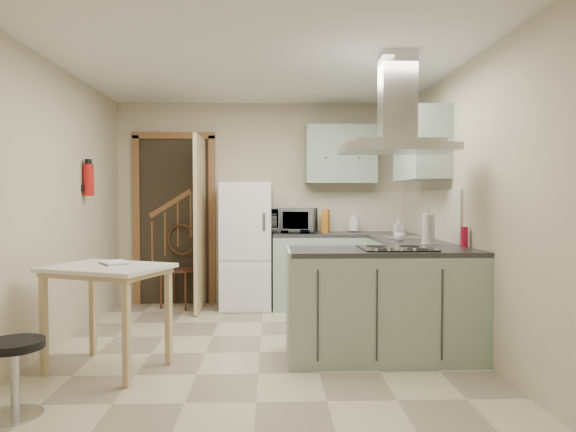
{
  "coord_description": "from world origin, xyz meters",
  "views": [
    {
      "loc": [
        0.1,
        -4.34,
        1.32
      ],
      "look_at": [
        0.26,
        0.45,
        1.15
      ],
      "focal_mm": 32.0,
      "sensor_mm": 36.0,
      "label": 1
    }
  ],
  "objects_px": {
    "peninsula": "(384,304)",
    "microwave": "(294,220)",
    "stool": "(15,378)",
    "fridge": "(246,245)",
    "drop_leaf_table": "(108,318)",
    "bentwood_chair": "(180,270)",
    "extractor_hood": "(397,149)"
  },
  "relations": [
    {
      "from": "peninsula",
      "to": "microwave",
      "type": "xyz_separation_m",
      "value": [
        -0.65,
        2.02,
        0.6
      ]
    },
    {
      "from": "stool",
      "to": "microwave",
      "type": "bearing_deg",
      "value": 59.39
    },
    {
      "from": "fridge",
      "to": "microwave",
      "type": "bearing_deg",
      "value": 4.36
    },
    {
      "from": "drop_leaf_table",
      "to": "microwave",
      "type": "xyz_separation_m",
      "value": [
        1.52,
        2.25,
        0.65
      ]
    },
    {
      "from": "peninsula",
      "to": "drop_leaf_table",
      "type": "xyz_separation_m",
      "value": [
        -2.18,
        -0.22,
        -0.05
      ]
    },
    {
      "from": "fridge",
      "to": "peninsula",
      "type": "height_order",
      "value": "fridge"
    },
    {
      "from": "drop_leaf_table",
      "to": "microwave",
      "type": "distance_m",
      "value": 2.79
    },
    {
      "from": "bentwood_chair",
      "to": "stool",
      "type": "height_order",
      "value": "bentwood_chair"
    },
    {
      "from": "extractor_hood",
      "to": "bentwood_chair",
      "type": "distance_m",
      "value": 3.21
    },
    {
      "from": "extractor_hood",
      "to": "bentwood_chair",
      "type": "bearing_deg",
      "value": 136.21
    },
    {
      "from": "peninsula",
      "to": "microwave",
      "type": "distance_m",
      "value": 2.21
    },
    {
      "from": "bentwood_chair",
      "to": "extractor_hood",
      "type": "bearing_deg",
      "value": -24.69
    },
    {
      "from": "extractor_hood",
      "to": "microwave",
      "type": "relative_size",
      "value": 1.69
    },
    {
      "from": "stool",
      "to": "microwave",
      "type": "height_order",
      "value": "microwave"
    },
    {
      "from": "drop_leaf_table",
      "to": "bentwood_chair",
      "type": "bearing_deg",
      "value": 108.01
    },
    {
      "from": "microwave",
      "to": "extractor_hood",
      "type": "bearing_deg",
      "value": -56.02
    },
    {
      "from": "fridge",
      "to": "extractor_hood",
      "type": "height_order",
      "value": "extractor_hood"
    },
    {
      "from": "fridge",
      "to": "extractor_hood",
      "type": "relative_size",
      "value": 1.67
    },
    {
      "from": "stool",
      "to": "bentwood_chair",
      "type": "bearing_deg",
      "value": 81.77
    },
    {
      "from": "peninsula",
      "to": "stool",
      "type": "xyz_separation_m",
      "value": [
        -2.47,
        -1.05,
        -0.22
      ]
    },
    {
      "from": "drop_leaf_table",
      "to": "stool",
      "type": "distance_m",
      "value": 0.9
    },
    {
      "from": "drop_leaf_table",
      "to": "stool",
      "type": "xyz_separation_m",
      "value": [
        -0.3,
        -0.83,
        -0.17
      ]
    },
    {
      "from": "extractor_hood",
      "to": "stool",
      "type": "height_order",
      "value": "extractor_hood"
    },
    {
      "from": "extractor_hood",
      "to": "peninsula",
      "type": "bearing_deg",
      "value": 180.0
    },
    {
      "from": "extractor_hood",
      "to": "bentwood_chair",
      "type": "relative_size",
      "value": 0.99
    },
    {
      "from": "drop_leaf_table",
      "to": "microwave",
      "type": "bearing_deg",
      "value": 77.66
    },
    {
      "from": "stool",
      "to": "microwave",
      "type": "xyz_separation_m",
      "value": [
        1.82,
        3.08,
        0.81
      ]
    },
    {
      "from": "microwave",
      "to": "bentwood_chair",
      "type": "bearing_deg",
      "value": -167.06
    },
    {
      "from": "fridge",
      "to": "stool",
      "type": "relative_size",
      "value": 3.22
    },
    {
      "from": "peninsula",
      "to": "extractor_hood",
      "type": "bearing_deg",
      "value": 0.0
    },
    {
      "from": "bentwood_chair",
      "to": "microwave",
      "type": "height_order",
      "value": "microwave"
    },
    {
      "from": "stool",
      "to": "fridge",
      "type": "bearing_deg",
      "value": 67.62
    }
  ]
}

